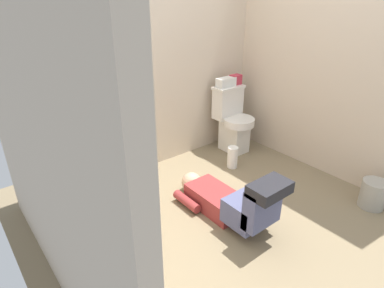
{
  "coord_description": "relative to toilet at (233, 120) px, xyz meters",
  "views": [
    {
      "loc": [
        -1.63,
        -1.63,
        1.74
      ],
      "look_at": [
        0.04,
        0.47,
        0.45
      ],
      "focal_mm": 30.44,
      "sensor_mm": 36.0,
      "label": 1
    }
  ],
  "objects": [
    {
      "name": "ground_plane",
      "position": [
        -0.9,
        -0.81,
        -0.39
      ],
      "size": [
        3.07,
        3.14,
        0.04
      ],
      "primitive_type": "cube",
      "color": "#7E6D51"
    },
    {
      "name": "toiletry_bag",
      "position": [
        0.1,
        0.09,
        0.44
      ],
      "size": [
        0.12,
        0.09,
        0.11
      ],
      "primitive_type": "cube",
      "color": "#B22D3F",
      "rests_on": "toilet"
    },
    {
      "name": "bottle_green",
      "position": [
        -1.77,
        0.08,
        0.54
      ],
      "size": [
        0.05,
        0.05,
        0.17
      ],
      "primitive_type": "cylinder",
      "color": "#4CA149",
      "rests_on": "vanity_cabinet"
    },
    {
      "name": "trash_can",
      "position": [
        0.16,
        -1.58,
        -0.24
      ],
      "size": [
        0.22,
        0.22,
        0.25
      ],
      "primitive_type": "cylinder",
      "color": "#99968B",
      "rests_on": "ground_plane"
    },
    {
      "name": "paper_towel_roll",
      "position": [
        -0.3,
        -0.32,
        -0.25
      ],
      "size": [
        0.11,
        0.11,
        0.23
      ],
      "primitive_type": "cylinder",
      "color": "white",
      "rests_on": "ground_plane"
    },
    {
      "name": "soap_dispenser",
      "position": [
        -1.92,
        0.07,
        0.52
      ],
      "size": [
        0.06,
        0.06,
        0.17
      ],
      "color": "#349B5D",
      "rests_on": "vanity_cabinet"
    },
    {
      "name": "wall_back",
      "position": [
        -0.9,
        0.3,
        0.83
      ],
      "size": [
        2.73,
        0.08,
        2.4
      ],
      "primitive_type": "cube",
      "color": "beige",
      "rests_on": "ground_plane"
    },
    {
      "name": "person_plumber",
      "position": [
        -0.93,
        -0.92,
        -0.19
      ],
      "size": [
        0.39,
        1.06,
        0.52
      ],
      "color": "maroon",
      "rests_on": "ground_plane"
    },
    {
      "name": "toilet",
      "position": [
        0.0,
        0.0,
        0.0
      ],
      "size": [
        0.36,
        0.46,
        0.75
      ],
      "color": "silver",
      "rests_on": "ground_plane"
    },
    {
      "name": "faucet",
      "position": [
        -1.73,
        0.09,
        0.5
      ],
      "size": [
        0.02,
        0.02,
        0.1
      ],
      "primitive_type": "cylinder",
      "color": "silver",
      "rests_on": "vanity_cabinet"
    },
    {
      "name": "tissue_box",
      "position": [
        -0.05,
        0.09,
        0.43
      ],
      "size": [
        0.22,
        0.11,
        0.1
      ],
      "primitive_type": "cube",
      "color": "silver",
      "rests_on": "toilet"
    },
    {
      "name": "bottle_amber",
      "position": [
        -1.84,
        0.01,
        0.53
      ],
      "size": [
        0.04,
        0.04,
        0.16
      ],
      "primitive_type": "cylinder",
      "color": "gold",
      "rests_on": "vanity_cabinet"
    },
    {
      "name": "wall_left",
      "position": [
        -2.23,
        -0.81,
        0.83
      ],
      "size": [
        0.08,
        2.14,
        2.4
      ],
      "primitive_type": "cube",
      "color": "beige",
      "rests_on": "ground_plane"
    },
    {
      "name": "bottle_white",
      "position": [
        -1.7,
        0.04,
        0.52
      ],
      "size": [
        0.04,
        0.04,
        0.14
      ],
      "primitive_type": "cylinder",
      "color": "white",
      "rests_on": "vanity_cabinet"
    },
    {
      "name": "wall_right",
      "position": [
        0.42,
        -0.81,
        0.83
      ],
      "size": [
        0.08,
        2.14,
        2.4
      ],
      "primitive_type": "cube",
      "color": "beige",
      "rests_on": "ground_plane"
    },
    {
      "name": "vanity_cabinet",
      "position": [
        -1.73,
        -0.06,
        0.05
      ],
      "size": [
        0.6,
        0.53,
        0.82
      ],
      "color": "silver",
      "rests_on": "ground_plane"
    }
  ]
}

